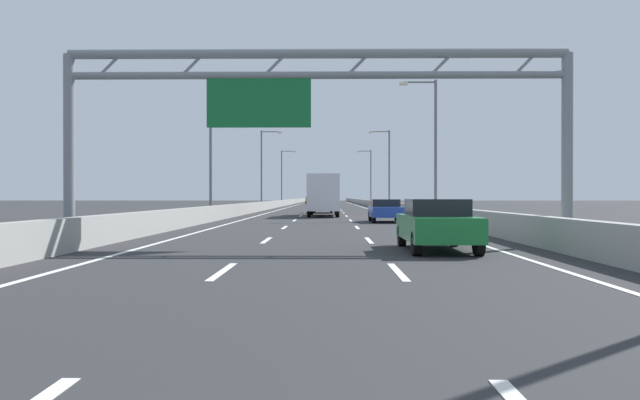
% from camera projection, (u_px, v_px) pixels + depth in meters
% --- Properties ---
extents(ground_plane, '(260.00, 260.00, 0.00)m').
position_uv_depth(ground_plane, '(326.00, 206.00, 100.21)').
color(ground_plane, '#2D2D30').
extents(lane_dash_left_1, '(0.16, 3.00, 0.01)m').
position_uv_depth(lane_dash_left_1, '(223.00, 271.00, 12.75)').
color(lane_dash_left_1, white).
rests_on(lane_dash_left_1, ground_plane).
extents(lane_dash_left_2, '(0.16, 3.00, 0.01)m').
position_uv_depth(lane_dash_left_2, '(266.00, 240.00, 21.75)').
color(lane_dash_left_2, white).
rests_on(lane_dash_left_2, ground_plane).
extents(lane_dash_left_3, '(0.16, 3.00, 0.01)m').
position_uv_depth(lane_dash_left_3, '(285.00, 227.00, 30.74)').
color(lane_dash_left_3, white).
rests_on(lane_dash_left_3, ground_plane).
extents(lane_dash_left_4, '(0.16, 3.00, 0.01)m').
position_uv_depth(lane_dash_left_4, '(294.00, 220.00, 39.74)').
color(lane_dash_left_4, white).
rests_on(lane_dash_left_4, ground_plane).
extents(lane_dash_left_5, '(0.16, 3.00, 0.01)m').
position_uv_depth(lane_dash_left_5, '(301.00, 216.00, 48.74)').
color(lane_dash_left_5, white).
rests_on(lane_dash_left_5, ground_plane).
extents(lane_dash_left_6, '(0.16, 3.00, 0.01)m').
position_uv_depth(lane_dash_left_6, '(305.00, 213.00, 57.74)').
color(lane_dash_left_6, white).
rests_on(lane_dash_left_6, ground_plane).
extents(lane_dash_left_7, '(0.16, 3.00, 0.01)m').
position_uv_depth(lane_dash_left_7, '(308.00, 211.00, 66.74)').
color(lane_dash_left_7, white).
rests_on(lane_dash_left_7, ground_plane).
extents(lane_dash_left_8, '(0.16, 3.00, 0.01)m').
position_uv_depth(lane_dash_left_8, '(311.00, 209.00, 75.74)').
color(lane_dash_left_8, white).
rests_on(lane_dash_left_8, ground_plane).
extents(lane_dash_left_9, '(0.16, 3.00, 0.01)m').
position_uv_depth(lane_dash_left_9, '(312.00, 208.00, 84.74)').
color(lane_dash_left_9, white).
rests_on(lane_dash_left_9, ground_plane).
extents(lane_dash_left_10, '(0.16, 3.00, 0.01)m').
position_uv_depth(lane_dash_left_10, '(314.00, 207.00, 93.74)').
color(lane_dash_left_10, white).
rests_on(lane_dash_left_10, ground_plane).
extents(lane_dash_left_11, '(0.16, 3.00, 0.01)m').
position_uv_depth(lane_dash_left_11, '(315.00, 206.00, 102.74)').
color(lane_dash_left_11, white).
rests_on(lane_dash_left_11, ground_plane).
extents(lane_dash_left_12, '(0.16, 3.00, 0.01)m').
position_uv_depth(lane_dash_left_12, '(316.00, 205.00, 111.74)').
color(lane_dash_left_12, white).
rests_on(lane_dash_left_12, ground_plane).
extents(lane_dash_left_13, '(0.16, 3.00, 0.01)m').
position_uv_depth(lane_dash_left_13, '(317.00, 204.00, 120.74)').
color(lane_dash_left_13, white).
rests_on(lane_dash_left_13, ground_plane).
extents(lane_dash_left_14, '(0.16, 3.00, 0.01)m').
position_uv_depth(lane_dash_left_14, '(318.00, 204.00, 129.73)').
color(lane_dash_left_14, white).
rests_on(lane_dash_left_14, ground_plane).
extents(lane_dash_left_15, '(0.16, 3.00, 0.01)m').
position_uv_depth(lane_dash_left_15, '(319.00, 203.00, 138.73)').
color(lane_dash_left_15, white).
rests_on(lane_dash_left_15, ground_plane).
extents(lane_dash_left_16, '(0.16, 3.00, 0.01)m').
position_uv_depth(lane_dash_left_16, '(319.00, 203.00, 147.73)').
color(lane_dash_left_16, white).
rests_on(lane_dash_left_16, ground_plane).
extents(lane_dash_left_17, '(0.16, 3.00, 0.01)m').
position_uv_depth(lane_dash_left_17, '(320.00, 202.00, 156.73)').
color(lane_dash_left_17, white).
rests_on(lane_dash_left_17, ground_plane).
extents(lane_dash_right_1, '(0.16, 3.00, 0.01)m').
position_uv_depth(lane_dash_right_1, '(398.00, 272.00, 12.70)').
color(lane_dash_right_1, white).
rests_on(lane_dash_right_1, ground_plane).
extents(lane_dash_right_2, '(0.16, 3.00, 0.01)m').
position_uv_depth(lane_dash_right_2, '(369.00, 240.00, 21.70)').
color(lane_dash_right_2, white).
rests_on(lane_dash_right_2, ground_plane).
extents(lane_dash_right_3, '(0.16, 3.00, 0.01)m').
position_uv_depth(lane_dash_right_3, '(357.00, 227.00, 30.70)').
color(lane_dash_right_3, white).
rests_on(lane_dash_right_3, ground_plane).
extents(lane_dash_right_4, '(0.16, 3.00, 0.01)m').
position_uv_depth(lane_dash_right_4, '(351.00, 220.00, 39.70)').
color(lane_dash_right_4, white).
rests_on(lane_dash_right_4, ground_plane).
extents(lane_dash_right_5, '(0.16, 3.00, 0.01)m').
position_uv_depth(lane_dash_right_5, '(346.00, 216.00, 48.69)').
color(lane_dash_right_5, white).
rests_on(lane_dash_right_5, ground_plane).
extents(lane_dash_right_6, '(0.16, 3.00, 0.01)m').
position_uv_depth(lane_dash_right_6, '(344.00, 213.00, 57.69)').
color(lane_dash_right_6, white).
rests_on(lane_dash_right_6, ground_plane).
extents(lane_dash_right_7, '(0.16, 3.00, 0.01)m').
position_uv_depth(lane_dash_right_7, '(342.00, 211.00, 66.69)').
color(lane_dash_right_7, white).
rests_on(lane_dash_right_7, ground_plane).
extents(lane_dash_right_8, '(0.16, 3.00, 0.01)m').
position_uv_depth(lane_dash_right_8, '(340.00, 209.00, 75.69)').
color(lane_dash_right_8, white).
rests_on(lane_dash_right_8, ground_plane).
extents(lane_dash_right_9, '(0.16, 3.00, 0.01)m').
position_uv_depth(lane_dash_right_9, '(339.00, 208.00, 84.69)').
color(lane_dash_right_9, white).
rests_on(lane_dash_right_9, ground_plane).
extents(lane_dash_right_10, '(0.16, 3.00, 0.01)m').
position_uv_depth(lane_dash_right_10, '(338.00, 207.00, 93.69)').
color(lane_dash_right_10, white).
rests_on(lane_dash_right_10, ground_plane).
extents(lane_dash_right_11, '(0.16, 3.00, 0.01)m').
position_uv_depth(lane_dash_right_11, '(337.00, 206.00, 102.69)').
color(lane_dash_right_11, white).
rests_on(lane_dash_right_11, ground_plane).
extents(lane_dash_right_12, '(0.16, 3.00, 0.01)m').
position_uv_depth(lane_dash_right_12, '(336.00, 205.00, 111.69)').
color(lane_dash_right_12, white).
rests_on(lane_dash_right_12, ground_plane).
extents(lane_dash_right_13, '(0.16, 3.00, 0.01)m').
position_uv_depth(lane_dash_right_13, '(336.00, 204.00, 120.69)').
color(lane_dash_right_13, white).
rests_on(lane_dash_right_13, ground_plane).
extents(lane_dash_right_14, '(0.16, 3.00, 0.01)m').
position_uv_depth(lane_dash_right_14, '(335.00, 204.00, 129.69)').
color(lane_dash_right_14, white).
rests_on(lane_dash_right_14, ground_plane).
extents(lane_dash_right_15, '(0.16, 3.00, 0.01)m').
position_uv_depth(lane_dash_right_15, '(335.00, 203.00, 138.68)').
color(lane_dash_right_15, white).
rests_on(lane_dash_right_15, ground_plane).
extents(lane_dash_right_16, '(0.16, 3.00, 0.01)m').
position_uv_depth(lane_dash_right_16, '(334.00, 203.00, 147.68)').
color(lane_dash_right_16, white).
rests_on(lane_dash_right_16, ground_plane).
extents(lane_dash_right_17, '(0.16, 3.00, 0.01)m').
position_uv_depth(lane_dash_right_17, '(334.00, 202.00, 156.68)').
color(lane_dash_right_17, white).
rests_on(lane_dash_right_17, ground_plane).
extents(edge_line_left, '(0.16, 176.00, 0.01)m').
position_uv_depth(edge_line_left, '(289.00, 207.00, 88.29)').
color(edge_line_left, white).
rests_on(edge_line_left, ground_plane).
extents(edge_line_right, '(0.16, 176.00, 0.01)m').
position_uv_depth(edge_line_right, '(363.00, 207.00, 88.14)').
color(edge_line_right, white).
rests_on(edge_line_right, ground_plane).
extents(barrier_left, '(0.45, 220.00, 0.95)m').
position_uv_depth(barrier_left, '(288.00, 202.00, 110.30)').
color(barrier_left, '#9E9E99').
rests_on(barrier_left, ground_plane).
extents(barrier_right, '(0.45, 220.00, 0.95)m').
position_uv_depth(barrier_right, '(365.00, 202.00, 110.12)').
color(barrier_right, '#9E9E99').
rests_on(barrier_right, ground_plane).
extents(sign_gantry, '(16.60, 0.36, 6.36)m').
position_uv_depth(sign_gantry, '(309.00, 95.00, 20.18)').
color(sign_gantry, gray).
rests_on(sign_gantry, ground_plane).
extents(streetlamp_left_mid, '(2.58, 0.28, 9.50)m').
position_uv_depth(streetlamp_left_mid, '(214.00, 140.00, 42.50)').
color(streetlamp_left_mid, slate).
rests_on(streetlamp_left_mid, ground_plane).
extents(streetlamp_right_mid, '(2.58, 0.28, 9.50)m').
position_uv_depth(streetlamp_right_mid, '(432.00, 140.00, 42.30)').
color(streetlamp_right_mid, slate).
rests_on(streetlamp_right_mid, ground_plane).
extents(streetlamp_left_far, '(2.58, 0.28, 9.50)m').
position_uv_depth(streetlamp_left_far, '(263.00, 164.00, 74.76)').
color(streetlamp_left_far, slate).
rests_on(streetlamp_left_far, ground_plane).
extents(streetlamp_right_far, '(2.58, 0.28, 9.50)m').
position_uv_depth(streetlamp_right_far, '(387.00, 164.00, 74.55)').
color(streetlamp_right_far, slate).
rests_on(streetlamp_right_far, ground_plane).
extents(streetlamp_left_distant, '(2.58, 0.28, 9.50)m').
position_uv_depth(streetlamp_left_distant, '(283.00, 174.00, 107.01)').
color(streetlamp_left_distant, slate).
rests_on(streetlamp_left_distant, ground_plane).
extents(streetlamp_right_distant, '(2.58, 0.28, 9.50)m').
position_uv_depth(streetlamp_right_distant, '(369.00, 174.00, 106.81)').
color(streetlamp_right_distant, slate).
rests_on(streetlamp_right_distant, ground_plane).
extents(green_car, '(1.84, 4.29, 1.47)m').
position_uv_depth(green_car, '(437.00, 224.00, 17.67)').
color(green_car, '#1E7A38').
rests_on(green_car, ground_plane).
extents(blue_car, '(1.87, 4.12, 1.37)m').
position_uv_depth(blue_car, '(386.00, 210.00, 37.42)').
color(blue_car, '#2347AD').
rests_on(blue_car, ground_plane).
extents(orange_car, '(1.81, 4.24, 1.39)m').
position_uv_depth(orange_car, '(310.00, 200.00, 136.86)').
color(orange_car, orange).
rests_on(orange_car, ground_plane).
extents(red_car, '(1.84, 4.28, 1.49)m').
position_uv_depth(red_car, '(322.00, 205.00, 58.11)').
color(red_car, red).
rests_on(red_car, ground_plane).
extents(box_truck, '(2.37, 8.69, 3.19)m').
position_uv_depth(box_truck, '(324.00, 194.00, 48.30)').
color(box_truck, '#B21E19').
rests_on(box_truck, ground_plane).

